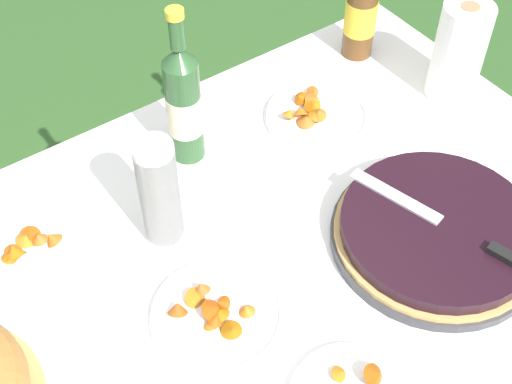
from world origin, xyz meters
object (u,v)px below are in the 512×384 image
Objects in this scene: snack_plate_left at (315,114)px; snack_plate_far at (23,255)px; serving_knife at (455,228)px; cider_bottle_green at (184,104)px; berry_tart at (437,232)px; cup_stack at (160,194)px; paper_towel_roll at (459,52)px; cider_bottle_amber at (362,7)px; snack_plate_near at (216,313)px.

snack_plate_left is 0.67m from snack_plate_far.
cider_bottle_green is at bearing 12.44° from serving_knife.
berry_tart is at bearing -32.10° from snack_plate_far.
snack_plate_left is at bearing 12.36° from cup_stack.
cider_bottle_green reaches higher than snack_plate_far.
cup_stack is 0.74m from paper_towel_roll.
cider_bottle_green is at bearing 166.34° from snack_plate_left.
berry_tart is 1.18× the size of cider_bottle_amber.
paper_towel_roll is (0.98, -0.11, 0.10)m from snack_plate_far.
cider_bottle_green is 0.42m from snack_plate_near.
snack_plate_far is 0.99m from paper_towel_roll.
cider_bottle_green is 0.32m from snack_plate_left.
cider_bottle_amber is 0.91m from snack_plate_far.
berry_tart is at bearing -93.99° from snack_plate_left.
cider_bottle_green reaches higher than snack_plate_near.
cider_bottle_amber is at bearing 6.56° from cider_bottle_green.
snack_plate_far is (-0.22, 0.31, -0.00)m from snack_plate_near.
cider_bottle_green reaches higher than cup_stack.
snack_plate_left is at bearing -150.62° from cider_bottle_amber.
berry_tart is 0.05m from serving_knife.
berry_tart is 1.69× the size of snack_plate_near.
cup_stack is (-0.41, 0.33, 0.06)m from serving_knife.
cider_bottle_amber is (0.25, 0.55, 0.06)m from serving_knife.
paper_towel_roll is (0.08, -0.23, -0.01)m from cider_bottle_amber.
serving_knife is 1.61× the size of snack_plate_left.
berry_tart is 1.63× the size of cup_stack.
cider_bottle_amber is at bearing 64.17° from berry_tart.
snack_plate_far is (-0.39, -0.06, -0.12)m from cider_bottle_green.
snack_plate_left is 0.34m from paper_towel_roll.
snack_plate_left is at bearing -0.73° from snack_plate_far.
cup_stack is 1.05× the size of paper_towel_roll.
cider_bottle_green is at bearing 47.37° from cup_stack.
cup_stack is (-0.41, 0.30, 0.09)m from berry_tart.
serving_knife is at bearing -38.56° from cup_stack.
cider_bottle_green reaches higher than snack_plate_left.
berry_tart is at bearing -36.62° from cup_stack.
snack_plate_near and snack_plate_far have the same top height.
snack_plate_near is at bearing 58.09° from serving_knife.
snack_plate_far is at bearing 147.90° from berry_tart.
berry_tart is 0.45m from paper_towel_roll.
snack_plate_near reaches higher than snack_plate_left.
serving_knife is at bearing -16.29° from snack_plate_near.
cup_stack reaches higher than snack_plate_near.
berry_tart is 1.74× the size of snack_plate_far.
cider_bottle_green reaches higher than berry_tart.
paper_towel_roll reaches higher than berry_tart.
snack_plate_far is at bearing 40.84° from serving_knife.
snack_plate_far is (-0.65, 0.43, -0.05)m from serving_knife.
cider_bottle_green is at bearing 65.34° from snack_plate_near.
paper_towel_roll is at bearing -16.60° from cider_bottle_green.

